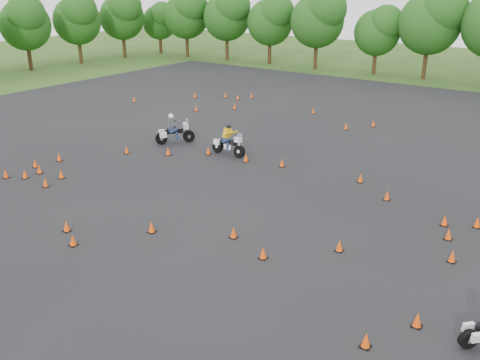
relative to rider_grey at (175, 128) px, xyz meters
name	(u,v)px	position (x,y,z in m)	size (l,w,h in m)	color
ground	(181,237)	(8.87, -9.51, -0.96)	(140.00, 140.00, 0.00)	#2D5119
asphalt_pad	(264,191)	(8.87, -3.51, -0.95)	(62.00, 62.00, 0.00)	black
traffic_cones	(249,186)	(8.21, -3.82, -0.73)	(36.58, 33.23, 0.45)	#F34B0A
rider_grey	(175,128)	(0.00, 0.00, 0.00)	(2.46, 0.76, 1.90)	#3C3F43
rider_yellow	(227,140)	(4.10, -0.05, -0.06)	(2.32, 0.71, 1.79)	gold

